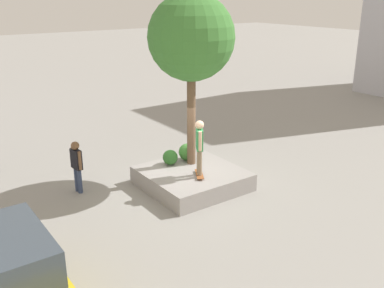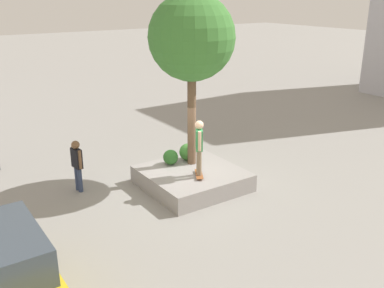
# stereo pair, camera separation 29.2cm
# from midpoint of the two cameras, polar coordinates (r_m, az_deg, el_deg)

# --- Properties ---
(ground_plane) EXTENTS (120.00, 120.00, 0.00)m
(ground_plane) POSITION_cam_midpoint_polar(r_m,az_deg,el_deg) (14.29, -0.93, -5.49)
(ground_plane) COLOR gray
(planter_ledge) EXTENTS (2.95, 2.94, 0.56)m
(planter_ledge) POSITION_cam_midpoint_polar(r_m,az_deg,el_deg) (14.14, -0.59, -4.53)
(planter_ledge) COLOR gray
(planter_ledge) RESTS_ON ground
(plaza_tree) EXTENTS (2.69, 2.69, 5.47)m
(plaza_tree) POSITION_cam_midpoint_polar(r_m,az_deg,el_deg) (13.64, -0.73, 13.68)
(plaza_tree) COLOR brown
(plaza_tree) RESTS_ON planter_ledge
(boxwood_shrub) EXTENTS (0.50, 0.50, 0.50)m
(boxwood_shrub) POSITION_cam_midpoint_polar(r_m,az_deg,el_deg) (14.44, -3.44, -1.76)
(boxwood_shrub) COLOR #2D6628
(boxwood_shrub) RESTS_ON planter_ledge
(hedge_clump) EXTENTS (0.58, 0.58, 0.58)m
(hedge_clump) POSITION_cam_midpoint_polar(r_m,az_deg,el_deg) (14.79, -1.21, -1.05)
(hedge_clump) COLOR #3D7A33
(hedge_clump) RESTS_ON planter_ledge
(skateboard) EXTENTS (0.80, 0.58, 0.07)m
(skateboard) POSITION_cam_midpoint_polar(r_m,az_deg,el_deg) (13.59, 0.34, -3.98)
(skateboard) COLOR brown
(skateboard) RESTS_ON planter_ledge
(skateboarder) EXTENTS (0.51, 0.41, 1.72)m
(skateboarder) POSITION_cam_midpoint_polar(r_m,az_deg,el_deg) (13.23, 0.35, 0.05)
(skateboarder) COLOR #847056
(skateboarder) RESTS_ON skateboard
(taxi_cab) EXTENTS (4.03, 1.90, 1.87)m
(taxi_cab) POSITION_cam_midpoint_polar(r_m,az_deg,el_deg) (9.25, -23.99, -15.54)
(taxi_cab) COLOR gold
(taxi_cab) RESTS_ON ground
(passerby_with_bag) EXTENTS (0.57, 0.26, 1.68)m
(passerby_with_bag) POSITION_cam_midpoint_polar(r_m,az_deg,el_deg) (14.01, -15.45, -2.45)
(passerby_with_bag) COLOR navy
(passerby_with_bag) RESTS_ON ground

